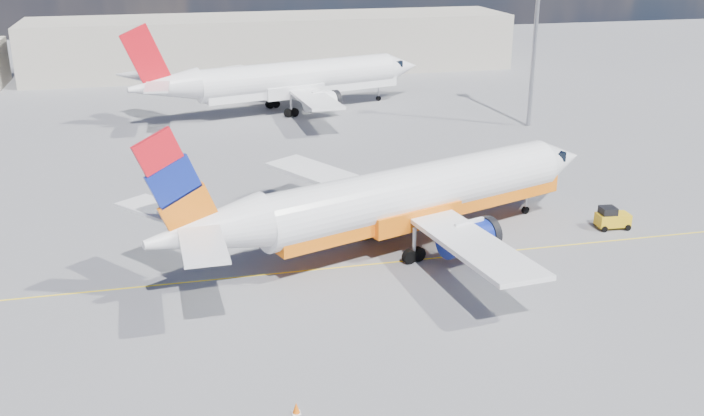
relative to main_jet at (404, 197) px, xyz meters
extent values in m
plane|color=slate|center=(-3.98, -5.42, -3.53)|extent=(240.00, 240.00, 0.00)
cube|color=yellow|center=(-3.98, -2.42, -3.52)|extent=(70.00, 0.15, 0.01)
cube|color=#BAB2A0|center=(1.02, 69.58, 0.47)|extent=(70.00, 14.00, 8.00)
cylinder|color=white|center=(1.03, 0.38, 0.24)|extent=(22.85, 11.22, 3.56)
cone|color=white|center=(13.81, 5.03, 0.24)|extent=(5.15, 4.77, 3.56)
cone|color=white|center=(-13.22, -4.82, 0.60)|extent=(8.04, 5.68, 3.38)
cube|color=black|center=(12.44, 4.53, 0.81)|extent=(2.49, 2.87, 0.73)
cube|color=orange|center=(1.52, 0.56, -0.97)|extent=(22.63, 10.63, 1.26)
cube|color=white|center=(-2.95, 6.72, -0.70)|extent=(9.80, 12.28, 0.84)
cube|color=white|center=(2.06, -7.04, -0.70)|extent=(4.64, 12.84, 0.84)
cylinder|color=navy|center=(-0.09, 4.98, -1.70)|extent=(4.22, 3.16, 1.99)
cylinder|color=navy|center=(3.14, -3.87, -1.70)|extent=(4.22, 3.16, 1.99)
cylinder|color=black|center=(1.49, 5.55, -1.70)|extent=(1.24, 2.24, 2.20)
cylinder|color=black|center=(4.71, -3.30, -1.70)|extent=(1.24, 2.24, 2.20)
cube|color=orange|center=(-14.70, -5.35, 3.79)|extent=(4.72, 1.98, 6.53)
cube|color=white|center=(-15.84, -2.21, 1.28)|extent=(5.04, 5.54, 0.19)
cube|color=white|center=(-13.55, -8.50, 1.28)|extent=(2.48, 5.31, 0.19)
cylinder|color=#9898A0|center=(10.86, 3.96, -2.22)|extent=(0.24, 0.24, 2.20)
cylinder|color=black|center=(10.86, 3.96, -3.24)|extent=(0.64, 0.44, 0.59)
cylinder|color=black|center=(-1.79, 2.02, -3.06)|extent=(1.02, 0.70, 0.94)
cylinder|color=black|center=(-0.07, -2.70, -3.06)|extent=(1.02, 0.70, 0.94)
cylinder|color=white|center=(0.15, 42.49, 0.40)|extent=(24.11, 10.07, 3.71)
cone|color=white|center=(13.80, 46.33, 0.40)|extent=(5.20, 4.75, 3.71)
cone|color=white|center=(-15.08, 38.21, 0.78)|extent=(8.31, 5.46, 3.52)
cube|color=black|center=(12.33, 45.91, 1.00)|extent=(2.46, 2.92, 0.76)
cube|color=white|center=(0.67, 42.63, -0.86)|extent=(23.93, 9.44, 1.31)
cube|color=white|center=(-3.50, 49.40, -0.58)|extent=(9.52, 13.10, 0.88)
cube|color=white|center=(0.64, 34.69, -0.58)|extent=(3.88, 13.19, 0.88)
cylinder|color=white|center=(-0.66, 47.36, -1.62)|extent=(4.34, 3.06, 2.07)
cylinder|color=white|center=(2.00, 37.91, -1.62)|extent=(4.34, 3.06, 2.07)
cylinder|color=black|center=(1.02, 47.83, -1.62)|extent=(1.15, 2.35, 2.29)
cylinder|color=black|center=(3.68, 38.38, -1.62)|extent=(1.15, 2.35, 2.29)
cube|color=red|center=(-16.66, 37.76, 4.11)|extent=(5.02, 1.70, 6.81)
cube|color=white|center=(-17.60, 41.12, 1.49)|extent=(5.02, 5.87, 0.20)
cube|color=white|center=(-15.71, 34.40, 1.49)|extent=(2.62, 5.55, 0.20)
cylinder|color=#9898A0|center=(10.65, 45.44, -2.17)|extent=(0.24, 0.24, 2.29)
cylinder|color=black|center=(10.65, 45.44, -3.22)|extent=(0.66, 0.42, 0.61)
cylinder|color=black|center=(-2.66, 44.42, -3.04)|extent=(1.06, 0.66, 0.98)
cylinder|color=black|center=(-1.25, 39.38, -3.04)|extent=(1.06, 0.66, 0.98)
cylinder|color=black|center=(14.79, 0.42, -3.31)|extent=(0.46, 0.21, 0.44)
cylinder|color=black|center=(14.70, -0.82, -3.31)|extent=(0.46, 0.21, 0.44)
cylinder|color=black|center=(16.57, 0.29, -3.31)|extent=(0.46, 0.21, 0.44)
cylinder|color=black|center=(16.48, -0.95, -3.31)|extent=(0.46, 0.21, 0.44)
cube|color=gold|center=(15.64, -0.26, -2.86)|extent=(2.39, 1.41, 0.89)
cube|color=black|center=(15.19, -0.23, -2.15)|extent=(1.14, 1.14, 0.53)
cube|color=white|center=(-10.25, -17.43, -3.51)|extent=(0.39, 0.39, 0.04)
cone|color=#E25A09|center=(-10.25, -17.43, -3.23)|extent=(0.33, 0.33, 0.51)
cylinder|color=#9898A0|center=(23.11, 29.29, 6.66)|extent=(0.45, 0.45, 20.38)
camera|label=1|loc=(-14.72, -46.99, 17.04)|focal=40.00mm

